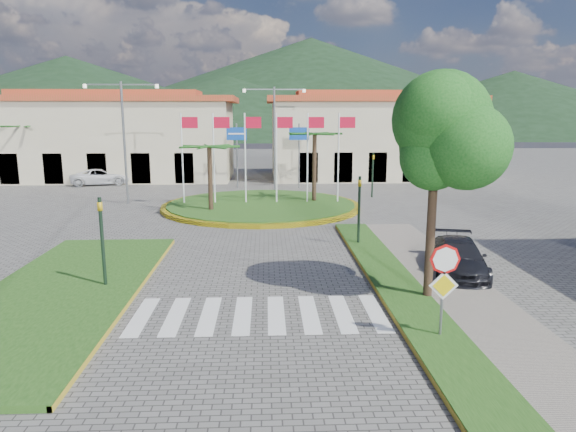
{
  "coord_description": "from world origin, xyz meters",
  "views": [
    {
      "loc": [
        0.34,
        -10.52,
        5.89
      ],
      "look_at": [
        1.13,
        8.0,
        2.22
      ],
      "focal_mm": 32.0,
      "sensor_mm": 36.0,
      "label": 1
    }
  ],
  "objects_px": {
    "car_side_right": "(458,257)",
    "white_van": "(101,177)",
    "car_dark_a": "(174,175)",
    "car_dark_b": "(366,174)",
    "deciduous_tree": "(436,139)",
    "stop_sign": "(444,276)",
    "roundabout_island": "(261,205)"
  },
  "relations": [
    {
      "from": "white_van",
      "to": "car_side_right",
      "type": "xyz_separation_m",
      "value": [
        21.27,
        -26.02,
        -0.04
      ]
    },
    {
      "from": "deciduous_tree",
      "to": "white_van",
      "type": "height_order",
      "value": "deciduous_tree"
    },
    {
      "from": "deciduous_tree",
      "to": "car_dark_a",
      "type": "distance_m",
      "value": 34.32
    },
    {
      "from": "roundabout_island",
      "to": "white_van",
      "type": "bearing_deg",
      "value": 139.62
    },
    {
      "from": "car_side_right",
      "to": "white_van",
      "type": "bearing_deg",
      "value": 141.63
    },
    {
      "from": "car_side_right",
      "to": "stop_sign",
      "type": "bearing_deg",
      "value": -102.04
    },
    {
      "from": "stop_sign",
      "to": "deciduous_tree",
      "type": "bearing_deg",
      "value": 78.82
    },
    {
      "from": "car_dark_b",
      "to": "car_side_right",
      "type": "relative_size",
      "value": 0.76
    },
    {
      "from": "white_van",
      "to": "car_dark_b",
      "type": "xyz_separation_m",
      "value": [
        23.24,
        2.27,
        -0.13
      ]
    },
    {
      "from": "white_van",
      "to": "car_dark_a",
      "type": "relative_size",
      "value": 1.55
    },
    {
      "from": "white_van",
      "to": "car_side_right",
      "type": "bearing_deg",
      "value": -155.13
    },
    {
      "from": "car_dark_a",
      "to": "car_dark_b",
      "type": "height_order",
      "value": "car_dark_b"
    },
    {
      "from": "car_dark_b",
      "to": "car_side_right",
      "type": "distance_m",
      "value": 28.36
    },
    {
      "from": "roundabout_island",
      "to": "car_dark_b",
      "type": "distance_m",
      "value": 16.89
    },
    {
      "from": "deciduous_tree",
      "to": "car_side_right",
      "type": "relative_size",
      "value": 1.52
    },
    {
      "from": "deciduous_tree",
      "to": "car_side_right",
      "type": "xyz_separation_m",
      "value": [
        2.0,
        2.69,
        -4.53
      ]
    },
    {
      "from": "white_van",
      "to": "car_dark_b",
      "type": "distance_m",
      "value": 23.35
    },
    {
      "from": "deciduous_tree",
      "to": "car_side_right",
      "type": "bearing_deg",
      "value": 53.36
    },
    {
      "from": "deciduous_tree",
      "to": "car_dark_a",
      "type": "relative_size",
      "value": 2.13
    },
    {
      "from": "stop_sign",
      "to": "car_side_right",
      "type": "distance_m",
      "value": 6.39
    },
    {
      "from": "roundabout_island",
      "to": "car_side_right",
      "type": "bearing_deg",
      "value": -62.36
    },
    {
      "from": "roundabout_island",
      "to": "deciduous_tree",
      "type": "distance_m",
      "value": 18.55
    },
    {
      "from": "white_van",
      "to": "deciduous_tree",
      "type": "bearing_deg",
      "value": -160.52
    },
    {
      "from": "roundabout_island",
      "to": "white_van",
      "type": "distance_m",
      "value": 18.08
    },
    {
      "from": "white_van",
      "to": "car_side_right",
      "type": "height_order",
      "value": "white_van"
    },
    {
      "from": "car_side_right",
      "to": "deciduous_tree",
      "type": "bearing_deg",
      "value": -114.26
    },
    {
      "from": "car_dark_b",
      "to": "roundabout_island",
      "type": "bearing_deg",
      "value": 141.84
    },
    {
      "from": "roundabout_island",
      "to": "car_dark_b",
      "type": "height_order",
      "value": "roundabout_island"
    },
    {
      "from": "deciduous_tree",
      "to": "car_dark_a",
      "type": "bearing_deg",
      "value": 113.39
    },
    {
      "from": "car_dark_a",
      "to": "car_side_right",
      "type": "height_order",
      "value": "car_side_right"
    },
    {
      "from": "roundabout_island",
      "to": "car_dark_b",
      "type": "xyz_separation_m",
      "value": [
        9.47,
        13.98,
        0.39
      ]
    },
    {
      "from": "car_dark_a",
      "to": "car_dark_b",
      "type": "relative_size",
      "value": 0.94
    }
  ]
}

